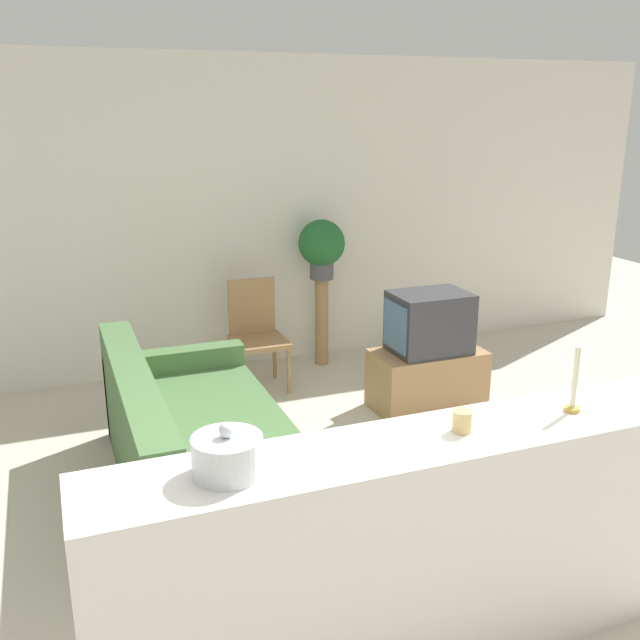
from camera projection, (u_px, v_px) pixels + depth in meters
name	position (u px, v px, depth m)	size (l,w,h in m)	color
ground_plane	(374.00, 596.00, 3.44)	(14.00, 14.00, 0.00)	beige
wall_back	(206.00, 218.00, 6.11)	(9.00, 0.06, 2.70)	silver
couch	(198.00, 450.00, 4.28)	(0.99, 2.08, 0.83)	#476B3D
tv_stand	(427.00, 379.00, 5.54)	(0.85, 0.46, 0.46)	#9E754C
television	(429.00, 322.00, 5.40)	(0.59, 0.42, 0.46)	#333338
wooden_chair	(256.00, 330.00, 5.90)	(0.44, 0.44, 0.90)	#9E754C
plant_stand	(322.00, 322.00, 6.44)	(0.12, 0.12, 0.80)	#9E754C
potted_plant	(322.00, 245.00, 6.24)	(0.41, 0.41, 0.53)	#4C4C51
foreground_counter	(414.00, 548.00, 2.97)	(2.68, 0.44, 1.00)	white
decorative_bowl	(227.00, 455.00, 2.53)	(0.26, 0.26, 0.20)	silver
candle_jar	(462.00, 421.00, 2.88)	(0.08, 0.08, 0.09)	tan
candlestick	(574.00, 389.00, 3.05)	(0.07, 0.07, 0.30)	#B7933D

